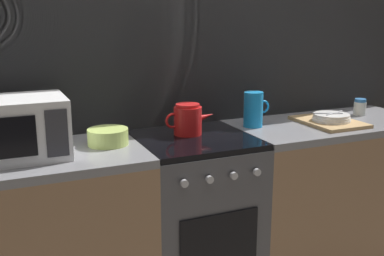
{
  "coord_description": "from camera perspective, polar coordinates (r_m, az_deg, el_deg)",
  "views": [
    {
      "loc": [
        -0.96,
        -2.15,
        1.53
      ],
      "look_at": [
        -0.01,
        0.0,
        0.95
      ],
      "focal_mm": 43.46,
      "sensor_mm": 36.0,
      "label": 1
    }
  ],
  "objects": [
    {
      "name": "pitcher",
      "position": [
        2.66,
        7.56,
        2.29
      ],
      "size": [
        0.16,
        0.11,
        0.2
      ],
      "color": "#198CD8",
      "rests_on": "counter_right"
    },
    {
      "name": "counter_right",
      "position": [
        3.04,
        16.11,
        -7.52
      ],
      "size": [
        1.2,
        0.6,
        0.9
      ],
      "color": "#997251",
      "rests_on": "ground_plane"
    },
    {
      "name": "dish_pile",
      "position": [
        2.84,
        16.57,
        0.97
      ],
      "size": [
        0.3,
        0.4,
        0.07
      ],
      "color": "tan",
      "rests_on": "counter_right"
    },
    {
      "name": "microwave",
      "position": [
        2.2,
        -21.11,
        -0.03
      ],
      "size": [
        0.46,
        0.35,
        0.27
      ],
      "color": "white",
      "rests_on": "counter_left"
    },
    {
      "name": "counter_left",
      "position": [
        2.4,
        -20.33,
        -13.74
      ],
      "size": [
        1.2,
        0.6,
        0.9
      ],
      "color": "#997251",
      "rests_on": "ground_plane"
    },
    {
      "name": "back_wall",
      "position": [
        2.67,
        -2.55,
        6.77
      ],
      "size": [
        3.6,
        0.05,
        2.4
      ],
      "color": "gray",
      "rests_on": "ground_plane"
    },
    {
      "name": "mixing_bowl",
      "position": [
        2.32,
        -10.27,
        -1.06
      ],
      "size": [
        0.2,
        0.2,
        0.08
      ],
      "primitive_type": "cylinder",
      "color": "#B7D166",
      "rests_on": "counter_left"
    },
    {
      "name": "stove_unit",
      "position": [
        2.59,
        0.29,
        -10.81
      ],
      "size": [
        0.6,
        0.63,
        0.9
      ],
      "color": "#4C4C51",
      "rests_on": "ground_plane"
    },
    {
      "name": "spice_jar",
      "position": [
        3.14,
        19.9,
        2.43
      ],
      "size": [
        0.08,
        0.08,
        0.1
      ],
      "color": "silver",
      "rests_on": "counter_right"
    },
    {
      "name": "kettle",
      "position": [
        2.47,
        -0.51,
        1.05
      ],
      "size": [
        0.28,
        0.15,
        0.17
      ],
      "color": "red",
      "rests_on": "stove_unit"
    }
  ]
}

